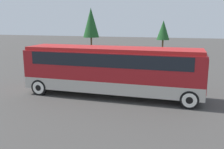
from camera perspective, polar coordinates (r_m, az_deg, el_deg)
The scene contains 6 objects.
ground_plane at distance 16.10m, azimuth 0.00°, elevation -4.88°, with size 120.00×120.00×0.00m, color #423F3D.
tour_bus at distance 15.63m, azimuth 0.34°, elevation 1.67°, with size 11.11×2.57×3.11m.
parked_car_near at distance 21.40m, azimuth -5.90°, elevation 1.37°, with size 4.74×1.91×1.51m.
parked_car_mid at distance 21.69m, azimuth 10.74°, elevation 1.15°, with size 4.62×1.79×1.31m.
tree_left at distance 43.81m, azimuth -4.83°, elevation 11.72°, with size 2.76×2.76×6.95m.
tree_center at distance 42.31m, azimuth 11.63°, elevation 9.89°, with size 2.12×2.12×4.85m.
Camera 1 is at (4.31, -14.78, 4.70)m, focal length 40.00 mm.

